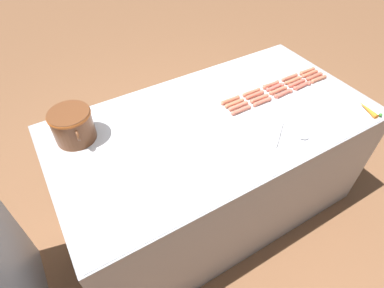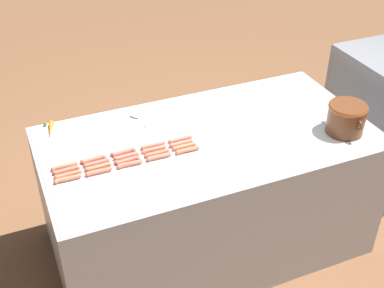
# 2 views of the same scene
# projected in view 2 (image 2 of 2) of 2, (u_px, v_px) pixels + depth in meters

# --- Properties ---
(ground_plane) EXTENTS (20.00, 20.00, 0.00)m
(ground_plane) POSITION_uv_depth(u_px,v_px,m) (206.00, 241.00, 3.64)
(ground_plane) COLOR brown
(griddle_counter) EXTENTS (1.08, 2.04, 0.90)m
(griddle_counter) POSITION_uv_depth(u_px,v_px,m) (207.00, 193.00, 3.38)
(griddle_counter) COLOR #9EA0A5
(griddle_counter) RESTS_ON ground_plane
(hot_dog_0) EXTENTS (0.03, 0.15, 0.03)m
(hot_dog_0) POSITION_uv_depth(u_px,v_px,m) (64.00, 166.00, 2.85)
(hot_dog_0) COLOR #CB7152
(hot_dog_0) RESTS_ON griddle_counter
(hot_dog_1) EXTENTS (0.04, 0.15, 0.03)m
(hot_dog_1) POSITION_uv_depth(u_px,v_px,m) (93.00, 159.00, 2.91)
(hot_dog_1) COLOR #D86450
(hot_dog_1) RESTS_ON griddle_counter
(hot_dog_2) EXTENTS (0.04, 0.15, 0.03)m
(hot_dog_2) POSITION_uv_depth(u_px,v_px,m) (123.00, 152.00, 2.96)
(hot_dog_2) COLOR #CD6451
(hot_dog_2) RESTS_ON griddle_counter
(hot_dog_3) EXTENTS (0.03, 0.15, 0.03)m
(hot_dog_3) POSITION_uv_depth(u_px,v_px,m) (153.00, 146.00, 3.02)
(hot_dog_3) COLOR #CB6750
(hot_dog_3) RESTS_ON griddle_counter
(hot_dog_4) EXTENTS (0.03, 0.15, 0.03)m
(hot_dog_4) POSITION_uv_depth(u_px,v_px,m) (180.00, 139.00, 3.08)
(hot_dog_4) COLOR #CB6B54
(hot_dog_4) RESTS_ON griddle_counter
(hot_dog_5) EXTENTS (0.03, 0.15, 0.03)m
(hot_dog_5) POSITION_uv_depth(u_px,v_px,m) (66.00, 170.00, 2.82)
(hot_dog_5) COLOR #CE664D
(hot_dog_5) RESTS_ON griddle_counter
(hot_dog_6) EXTENTS (0.03, 0.15, 0.03)m
(hot_dog_6) POSITION_uv_depth(u_px,v_px,m) (97.00, 163.00, 2.88)
(hot_dog_6) COLOR #D06550
(hot_dog_6) RESTS_ON griddle_counter
(hot_dog_7) EXTENTS (0.03, 0.15, 0.03)m
(hot_dog_7) POSITION_uv_depth(u_px,v_px,m) (126.00, 156.00, 2.93)
(hot_dog_7) COLOR #D36F52
(hot_dog_7) RESTS_ON griddle_counter
(hot_dog_8) EXTENTS (0.03, 0.15, 0.03)m
(hot_dog_8) POSITION_uv_depth(u_px,v_px,m) (154.00, 149.00, 2.99)
(hot_dog_8) COLOR #D16E53
(hot_dog_8) RESTS_ON griddle_counter
(hot_dog_9) EXTENTS (0.03, 0.15, 0.03)m
(hot_dog_9) POSITION_uv_depth(u_px,v_px,m) (181.00, 143.00, 3.04)
(hot_dog_9) COLOR #CF6F56
(hot_dog_9) RESTS_ON griddle_counter
(hot_dog_10) EXTENTS (0.03, 0.15, 0.03)m
(hot_dog_10) POSITION_uv_depth(u_px,v_px,m) (68.00, 175.00, 2.79)
(hot_dog_10) COLOR #D46E4F
(hot_dog_10) RESTS_ON griddle_counter
(hot_dog_11) EXTENTS (0.03, 0.15, 0.03)m
(hot_dog_11) POSITION_uv_depth(u_px,v_px,m) (98.00, 167.00, 2.85)
(hot_dog_11) COLOR #CB7251
(hot_dog_11) RESTS_ON griddle_counter
(hot_dog_12) EXTENTS (0.04, 0.15, 0.03)m
(hot_dog_12) POSITION_uv_depth(u_px,v_px,m) (127.00, 160.00, 2.90)
(hot_dog_12) COLOR #D36456
(hot_dog_12) RESTS_ON griddle_counter
(hot_dog_13) EXTENTS (0.03, 0.15, 0.03)m
(hot_dog_13) POSITION_uv_depth(u_px,v_px,m) (157.00, 153.00, 2.96)
(hot_dog_13) COLOR #CB644C
(hot_dog_13) RESTS_ON griddle_counter
(hot_dog_14) EXTENTS (0.03, 0.15, 0.03)m
(hot_dog_14) POSITION_uv_depth(u_px,v_px,m) (184.00, 146.00, 3.01)
(hot_dog_14) COLOR #D27250
(hot_dog_14) RESTS_ON griddle_counter
(hot_dog_15) EXTENTS (0.03, 0.15, 0.03)m
(hot_dog_15) POSITION_uv_depth(u_px,v_px,m) (68.00, 179.00, 2.76)
(hot_dog_15) COLOR #CB7152
(hot_dog_15) RESTS_ON griddle_counter
(hot_dog_16) EXTENTS (0.03, 0.15, 0.03)m
(hot_dog_16) POSITION_uv_depth(u_px,v_px,m) (99.00, 172.00, 2.81)
(hot_dog_16) COLOR #D16A51
(hot_dog_16) RESTS_ON griddle_counter
(hot_dog_17) EXTENTS (0.03, 0.15, 0.03)m
(hot_dog_17) POSITION_uv_depth(u_px,v_px,m) (130.00, 164.00, 2.87)
(hot_dog_17) COLOR #D6694F
(hot_dog_17) RESTS_ON griddle_counter
(hot_dog_18) EXTENTS (0.03, 0.15, 0.03)m
(hot_dog_18) POSITION_uv_depth(u_px,v_px,m) (159.00, 157.00, 2.93)
(hot_dog_18) COLOR #C96C4F
(hot_dog_18) RESTS_ON griddle_counter
(hot_dog_19) EXTENTS (0.03, 0.15, 0.03)m
(hot_dog_19) POSITION_uv_depth(u_px,v_px,m) (187.00, 150.00, 2.98)
(hot_dog_19) COLOR #D36D4D
(hot_dog_19) RESTS_ON griddle_counter
(bean_pot) EXTENTS (0.30, 0.24, 0.19)m
(bean_pot) POSITION_uv_depth(u_px,v_px,m) (346.00, 117.00, 3.11)
(bean_pot) COLOR brown
(bean_pot) RESTS_ON griddle_counter
(serving_spoon) EXTENTS (0.20, 0.24, 0.02)m
(serving_spoon) POSITION_uv_depth(u_px,v_px,m) (141.00, 117.00, 3.30)
(serving_spoon) COLOR #B7B7BC
(serving_spoon) RESTS_ON griddle_counter
(carrot) EXTENTS (0.18, 0.07, 0.03)m
(carrot) POSITION_uv_depth(u_px,v_px,m) (50.00, 130.00, 3.16)
(carrot) COLOR orange
(carrot) RESTS_ON griddle_counter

